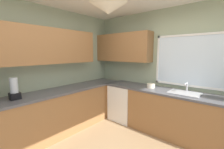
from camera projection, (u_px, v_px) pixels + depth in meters
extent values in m
cube|color=#9EAD8E|center=(166.00, 69.00, 3.30)|extent=(3.80, 0.06, 2.61)
cube|color=#9EAD8E|center=(41.00, 71.00, 3.05)|extent=(0.06, 3.91, 2.61)
cube|color=silver|center=(191.00, 61.00, 2.92)|extent=(1.30, 0.02, 0.96)
cube|color=white|center=(193.00, 35.00, 2.84)|extent=(1.38, 0.04, 0.04)
cube|color=white|center=(189.00, 86.00, 2.99)|extent=(1.38, 0.04, 0.04)
cube|color=white|center=(158.00, 60.00, 3.35)|extent=(0.04, 0.04, 1.04)
cube|color=olive|center=(33.00, 46.00, 2.71)|extent=(0.32, 2.65, 0.70)
cube|color=olive|center=(123.00, 48.00, 3.77)|extent=(1.54, 0.32, 0.70)
cone|color=silver|center=(108.00, 8.00, 1.72)|extent=(0.44, 0.44, 0.14)
cube|color=olive|center=(52.00, 115.00, 2.96)|extent=(0.62, 3.49, 0.87)
cube|color=#4C4C51|center=(51.00, 93.00, 2.90)|extent=(0.65, 3.52, 0.04)
cube|color=olive|center=(168.00, 113.00, 3.04)|extent=(2.86, 0.62, 0.87)
cube|color=#4C4C51|center=(169.00, 92.00, 2.97)|extent=(2.89, 0.65, 0.04)
cube|color=white|center=(124.00, 102.00, 3.71)|extent=(0.60, 0.60, 0.87)
cube|color=#9EA0A5|center=(184.00, 93.00, 2.78)|extent=(0.54, 0.40, 0.02)
cylinder|color=#B7B7BC|center=(187.00, 87.00, 2.89)|extent=(0.03, 0.03, 0.18)
cylinder|color=#B7B7BC|center=(186.00, 84.00, 2.80)|extent=(0.02, 0.20, 0.02)
cylinder|color=beige|center=(151.00, 86.00, 3.21)|extent=(0.18, 0.18, 0.09)
cube|color=black|center=(15.00, 96.00, 2.43)|extent=(0.15, 0.15, 0.11)
cylinder|color=#B2BCC6|center=(14.00, 85.00, 2.40)|extent=(0.12, 0.12, 0.25)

